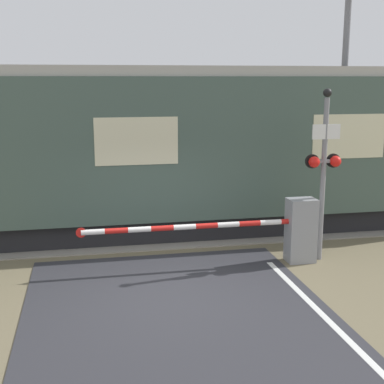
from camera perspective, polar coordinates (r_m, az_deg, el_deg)
The scene contains 6 objects.
ground_plane at distance 10.27m, azimuth -2.54°, elevation -10.33°, with size 80.00×80.00×0.00m, color #6B6047.
track_bed at distance 13.95m, azimuth -5.05°, elevation -4.17°, with size 36.00×3.20×0.13m.
train at distance 13.48m, azimuth -6.47°, elevation 4.44°, with size 18.75×2.75×4.19m.
crossing_barrier at distance 11.66m, azimuth 10.12°, elevation -3.98°, with size 5.04×0.44×1.39m.
signal_post at distance 11.71m, azimuth 13.89°, elevation 2.85°, with size 0.78×0.26×3.70m.
catenary_pole at distance 17.71m, azimuth 15.90°, elevation 10.30°, with size 0.20×1.90×6.72m.
Camera 1 is at (-1.44, -9.39, 3.91)m, focal length 50.00 mm.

